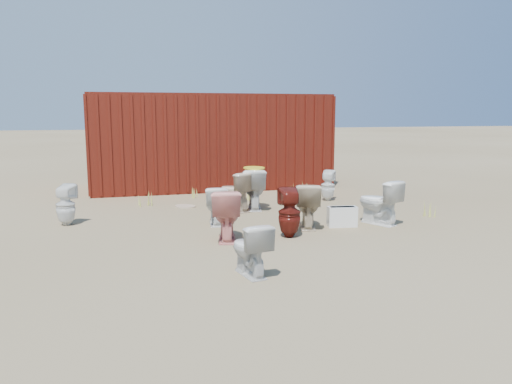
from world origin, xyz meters
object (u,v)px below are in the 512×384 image
object	(u,v)px
toilet_front_pink	(226,215)
toilet_back_beige_right	(308,205)
toilet_back_yellowlid	(254,189)
toilet_front_e	(379,202)
toilet_back_beige_left	(235,191)
toilet_front_c	(250,249)
toilet_front_maroon	(289,213)
loose_tank	(342,217)
shipping_container	(209,141)
toilet_back_a	(66,205)
toilet_front_a	(216,205)
toilet_back_e	(328,185)

from	to	relation	value
toilet_front_pink	toilet_back_beige_right	size ratio (longest dim) A/B	1.03
toilet_front_pink	toilet_back_yellowlid	xyz separation A→B (m)	(1.06, 2.27, 0.02)
toilet_front_pink	toilet_front_e	distance (m)	2.84
toilet_front_e	toilet_back_beige_left	distance (m)	2.84
toilet_front_c	toilet_back_beige_left	world-z (taller)	toilet_back_beige_left
toilet_front_maroon	loose_tank	xyz separation A→B (m)	(1.12, 0.44, -0.22)
shipping_container	toilet_front_pink	size ratio (longest dim) A/B	7.51
shipping_container	toilet_front_c	distance (m)	7.50
toilet_front_pink	toilet_back_yellowlid	distance (m)	2.51
toilet_front_maroon	toilet_back_a	xyz separation A→B (m)	(-3.48, 1.84, -0.03)
toilet_front_a	toilet_back_yellowlid	xyz separation A→B (m)	(1.02, 1.15, 0.07)
toilet_back_beige_right	loose_tank	world-z (taller)	toilet_back_beige_right
toilet_front_pink	toilet_back_a	world-z (taller)	toilet_front_pink
toilet_back_beige_right	toilet_front_a	bearing A→B (deg)	-4.57
toilet_front_e	toilet_back_a	distance (m)	5.48
toilet_front_pink	toilet_back_e	xyz separation A→B (m)	(2.91, 2.79, -0.06)
toilet_front_c	loose_tank	xyz separation A→B (m)	(2.19, 2.07, -0.15)
toilet_front_e	toilet_front_a	bearing A→B (deg)	-39.87
toilet_back_a	toilet_front_a	bearing A→B (deg)	-166.49
toilet_front_c	toilet_back_yellowlid	size ratio (longest dim) A/B	0.79
shipping_container	toilet_front_a	bearing A→B (deg)	-99.04
loose_tank	toilet_back_beige_right	bearing A→B (deg)	179.20
toilet_back_e	shipping_container	bearing A→B (deg)	-18.09
toilet_back_beige_right	toilet_back_e	world-z (taller)	toilet_back_beige_right
shipping_container	toilet_back_yellowlid	world-z (taller)	shipping_container
toilet_back_beige_right	toilet_back_yellowlid	xyz separation A→B (m)	(-0.45, 1.82, 0.03)
shipping_container	toilet_front_maroon	size ratio (longest dim) A/B	7.66
toilet_front_e	toilet_front_pink	bearing A→B (deg)	-17.30
toilet_front_a	toilet_back_beige_left	distance (m)	1.23
toilet_front_c	toilet_front_maroon	xyz separation A→B (m)	(1.07, 1.63, 0.06)
toilet_front_c	toilet_front_e	xyz separation A→B (m)	(2.90, 2.09, 0.07)
toilet_front_maroon	toilet_front_e	xyz separation A→B (m)	(1.82, 0.46, 0.00)
toilet_back_e	loose_tank	world-z (taller)	toilet_back_e
toilet_front_a	loose_tank	bearing A→B (deg)	166.37
toilet_front_c	toilet_back_beige_left	bearing A→B (deg)	-111.32
toilet_front_a	toilet_back_a	world-z (taller)	toilet_back_a
shipping_container	toilet_back_beige_right	world-z (taller)	shipping_container
toilet_front_c	toilet_front_e	bearing A→B (deg)	-155.02
toilet_front_pink	toilet_back_yellowlid	world-z (taller)	toilet_back_yellowlid
toilet_front_maroon	toilet_back_beige_left	bearing A→B (deg)	-73.92
shipping_container	toilet_front_maroon	world-z (taller)	shipping_container
toilet_front_maroon	loose_tank	bearing A→B (deg)	-150.87
toilet_front_a	toilet_back_a	distance (m)	2.61
toilet_back_a	loose_tank	world-z (taller)	toilet_back_a
toilet_back_yellowlid	toilet_back_e	xyz separation A→B (m)	(1.85, 0.52, -0.08)
toilet_back_e	toilet_back_beige_left	bearing A→B (deg)	50.05
toilet_back_yellowlid	toilet_front_a	bearing A→B (deg)	61.83
toilet_front_e	toilet_back_yellowlid	size ratio (longest dim) A/B	0.95
toilet_back_a	loose_tank	xyz separation A→B (m)	(4.60, -1.39, -0.18)
toilet_front_pink	toilet_front_c	world-z (taller)	toilet_front_pink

